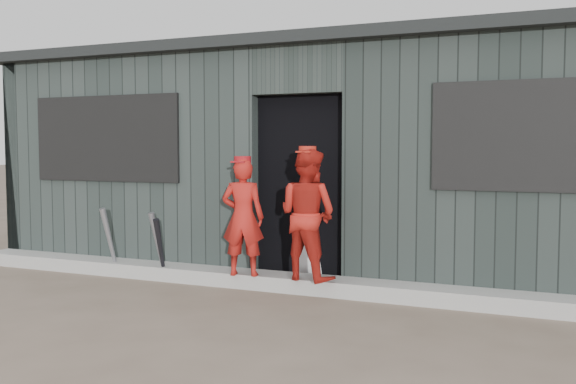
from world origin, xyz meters
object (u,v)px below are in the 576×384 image
at_px(dugout, 341,160).
at_px(bat_mid, 158,246).
at_px(player_red_left, 243,217).
at_px(player_red_right, 307,215).
at_px(player_grey_back, 316,221).
at_px(bat_left, 110,241).
at_px(bat_right, 161,249).

bearing_deg(dugout, bat_mid, -129.18).
xyz_separation_m(player_red_left, player_red_right, (0.67, 0.06, 0.05)).
relative_size(player_red_right, player_grey_back, 0.97).
bearing_deg(bat_mid, player_red_left, -2.75).
distance_m(bat_mid, player_grey_back, 1.73).
distance_m(bat_left, dugout, 2.94).
bearing_deg(player_red_right, player_red_left, 20.72).
bearing_deg(bat_left, dugout, 40.18).
bearing_deg(bat_right, player_grey_back, 23.06).
bearing_deg(player_red_left, bat_right, -14.59).
bearing_deg(player_red_right, bat_mid, 15.79).
xyz_separation_m(bat_left, bat_mid, (0.66, -0.01, -0.01)).
distance_m(player_red_right, player_grey_back, 0.63).
distance_m(bat_right, player_red_left, 1.07).
bearing_deg(player_grey_back, bat_right, -0.57).
bearing_deg(player_grey_back, dugout, -108.29).
height_order(bat_mid, dugout, dugout).
height_order(player_grey_back, dugout, dugout).
height_order(bat_right, player_grey_back, player_grey_back).
height_order(player_red_left, dugout, dugout).
distance_m(bat_left, bat_mid, 0.66).
height_order(bat_mid, player_red_left, player_red_left).
xyz_separation_m(bat_mid, player_red_left, (1.06, -0.05, 0.36)).
bearing_deg(bat_mid, player_red_right, 0.40).
distance_m(bat_left, player_red_left, 1.75).
bearing_deg(dugout, player_red_left, -102.84).
height_order(bat_mid, player_red_right, player_red_right).
bearing_deg(bat_right, bat_mid, 142.84).
height_order(bat_left, player_red_right, player_red_right).
bearing_deg(player_red_right, bat_left, 15.40).
distance_m(player_red_left, player_grey_back, 0.86).
bearing_deg(bat_mid, dugout, 50.82).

